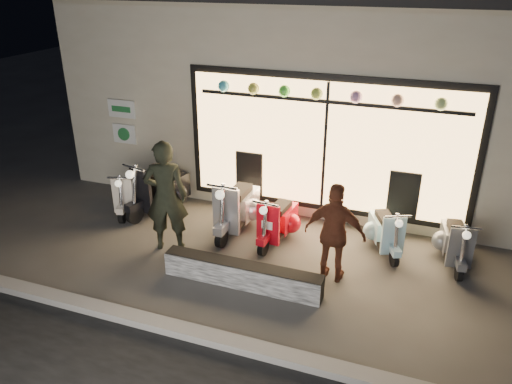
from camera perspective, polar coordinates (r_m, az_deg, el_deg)
ground at (r=8.57m, az=-0.90°, el=-8.05°), size 40.00×40.00×0.00m
kerb at (r=7.07m, az=-6.95°, el=-15.78°), size 40.00×0.25×0.12m
shop_building at (r=12.27m, az=7.61°, el=12.47°), size 10.20×6.23×4.20m
graffiti_barrier at (r=7.91m, az=-1.59°, el=-9.40°), size 2.56×0.28×0.40m
scooter_silver at (r=9.48m, az=-1.99°, el=-1.58°), size 0.50×1.54×1.11m
scooter_red at (r=9.13m, az=2.67°, el=-3.15°), size 0.50×1.32×0.94m
scooter_black at (r=10.38m, az=-10.51°, el=0.40°), size 0.77×1.56×1.11m
scooter_cream at (r=10.57m, az=-14.15°, el=0.01°), size 0.66×1.27×0.91m
scooter_blue at (r=9.14m, az=14.47°, el=-4.15°), size 0.71×1.20×0.87m
scooter_grey at (r=9.13m, az=21.76°, el=-5.18°), size 0.52×1.25×0.89m
man at (r=8.68m, az=-10.26°, el=-0.49°), size 0.86×0.72×2.01m
woman at (r=7.84m, az=9.00°, el=-4.70°), size 0.98×0.44×1.65m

